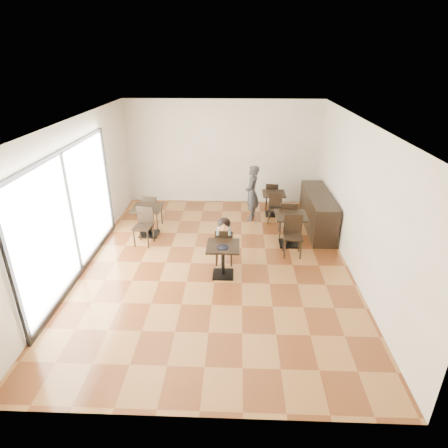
{
  "coord_description": "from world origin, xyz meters",
  "views": [
    {
      "loc": [
        0.47,
        -7.44,
        4.43
      ],
      "look_at": [
        0.18,
        0.01,
        1.0
      ],
      "focal_mm": 30.0,
      "sensor_mm": 36.0,
      "label": 1
    }
  ],
  "objects_px": {
    "child": "(224,241)",
    "chair_left_b": "(143,227)",
    "child_chair": "(224,245)",
    "adult_patron": "(252,193)",
    "chair_back_b": "(275,209)",
    "chair_mid_a": "(288,218)",
    "cafe_table_left": "(148,221)",
    "chair_left_a": "(153,210)",
    "cafe_table_mid": "(290,230)",
    "child_table": "(223,260)",
    "cafe_table_back": "(273,204)",
    "chair_mid_b": "(293,237)",
    "chair_back_a": "(272,195)"
  },
  "relations": [
    {
      "from": "cafe_table_left",
      "to": "adult_patron",
      "type": "bearing_deg",
      "value": 23.14
    },
    {
      "from": "adult_patron",
      "to": "chair_left_a",
      "type": "height_order",
      "value": "adult_patron"
    },
    {
      "from": "chair_mid_a",
      "to": "chair_left_b",
      "type": "height_order",
      "value": "chair_mid_a"
    },
    {
      "from": "chair_left_b",
      "to": "chair_back_a",
      "type": "relative_size",
      "value": 1.14
    },
    {
      "from": "child",
      "to": "chair_mid_a",
      "type": "bearing_deg",
      "value": 43.31
    },
    {
      "from": "child",
      "to": "chair_left_b",
      "type": "height_order",
      "value": "child"
    },
    {
      "from": "chair_mid_b",
      "to": "chair_back_a",
      "type": "distance_m",
      "value": 3.0
    },
    {
      "from": "child_chair",
      "to": "adult_patron",
      "type": "height_order",
      "value": "adult_patron"
    },
    {
      "from": "child",
      "to": "chair_left_b",
      "type": "xyz_separation_m",
      "value": [
        -2.05,
        0.82,
        -0.08
      ]
    },
    {
      "from": "child_table",
      "to": "chair_mid_b",
      "type": "distance_m",
      "value": 1.88
    },
    {
      "from": "adult_patron",
      "to": "cafe_table_mid",
      "type": "distance_m",
      "value": 1.87
    },
    {
      "from": "chair_back_a",
      "to": "chair_back_b",
      "type": "height_order",
      "value": "same"
    },
    {
      "from": "chair_mid_b",
      "to": "chair_left_b",
      "type": "relative_size",
      "value": 1.02
    },
    {
      "from": "cafe_table_mid",
      "to": "chair_mid_b",
      "type": "xyz_separation_m",
      "value": [
        0.0,
        -0.55,
        0.08
      ]
    },
    {
      "from": "chair_left_a",
      "to": "child",
      "type": "bearing_deg",
      "value": 146.84
    },
    {
      "from": "chair_back_b",
      "to": "chair_left_b",
      "type": "bearing_deg",
      "value": -148.52
    },
    {
      "from": "cafe_table_mid",
      "to": "cafe_table_left",
      "type": "relative_size",
      "value": 1.02
    },
    {
      "from": "cafe_table_left",
      "to": "chair_back_a",
      "type": "relative_size",
      "value": 0.95
    },
    {
      "from": "child",
      "to": "cafe_table_back",
      "type": "bearing_deg",
      "value": 64.69
    },
    {
      "from": "child_table",
      "to": "chair_back_b",
      "type": "bearing_deg",
      "value": 64.69
    },
    {
      "from": "chair_back_a",
      "to": "cafe_table_left",
      "type": "bearing_deg",
      "value": 38.81
    },
    {
      "from": "cafe_table_back",
      "to": "chair_left_a",
      "type": "height_order",
      "value": "chair_left_a"
    },
    {
      "from": "chair_mid_a",
      "to": "chair_back_a",
      "type": "distance_m",
      "value": 1.9
    },
    {
      "from": "cafe_table_back",
      "to": "chair_back_b",
      "type": "relative_size",
      "value": 0.83
    },
    {
      "from": "cafe_table_back",
      "to": "chair_mid_a",
      "type": "height_order",
      "value": "chair_mid_a"
    },
    {
      "from": "cafe_table_mid",
      "to": "chair_back_a",
      "type": "bearing_deg",
      "value": 96.09
    },
    {
      "from": "child",
      "to": "chair_left_a",
      "type": "xyz_separation_m",
      "value": [
        -2.05,
        1.92,
        -0.08
      ]
    },
    {
      "from": "cafe_table_back",
      "to": "child_chair",
      "type": "bearing_deg",
      "value": -115.31
    },
    {
      "from": "child_chair",
      "to": "chair_left_b",
      "type": "distance_m",
      "value": 2.21
    },
    {
      "from": "cafe_table_mid",
      "to": "cafe_table_left",
      "type": "xyz_separation_m",
      "value": [
        -3.65,
        0.41,
        -0.01
      ]
    },
    {
      "from": "chair_mid_a",
      "to": "chair_back_b",
      "type": "distance_m",
      "value": 0.83
    },
    {
      "from": "child_table",
      "to": "chair_back_a",
      "type": "relative_size",
      "value": 0.88
    },
    {
      "from": "child",
      "to": "chair_left_b",
      "type": "distance_m",
      "value": 2.21
    },
    {
      "from": "chair_left_a",
      "to": "chair_back_b",
      "type": "distance_m",
      "value": 3.42
    },
    {
      "from": "child",
      "to": "chair_mid_a",
      "type": "height_order",
      "value": "child"
    },
    {
      "from": "child_table",
      "to": "adult_patron",
      "type": "relative_size",
      "value": 0.46
    },
    {
      "from": "child_chair",
      "to": "cafe_table_back",
      "type": "distance_m",
      "value": 3.15
    },
    {
      "from": "cafe_table_mid",
      "to": "chair_back_b",
      "type": "distance_m",
      "value": 1.36
    },
    {
      "from": "child_chair",
      "to": "adult_patron",
      "type": "bearing_deg",
      "value": -105.3
    },
    {
      "from": "chair_back_a",
      "to": "cafe_table_back",
      "type": "bearing_deg",
      "value": 98.02
    },
    {
      "from": "adult_patron",
      "to": "chair_back_a",
      "type": "bearing_deg",
      "value": 150.61
    },
    {
      "from": "child_table",
      "to": "chair_back_b",
      "type": "xyz_separation_m",
      "value": [
        1.35,
        2.85,
        0.05
      ]
    },
    {
      "from": "cafe_table_back",
      "to": "chair_mid_a",
      "type": "xyz_separation_m",
      "value": [
        0.26,
        -1.33,
        0.14
      ]
    },
    {
      "from": "adult_patron",
      "to": "chair_mid_a",
      "type": "relative_size",
      "value": 1.63
    },
    {
      "from": "chair_mid_b",
      "to": "child",
      "type": "bearing_deg",
      "value": -163.22
    },
    {
      "from": "chair_mid_b",
      "to": "chair_back_a",
      "type": "relative_size",
      "value": 1.17
    },
    {
      "from": "child_table",
      "to": "cafe_table_mid",
      "type": "relative_size",
      "value": 0.91
    },
    {
      "from": "adult_patron",
      "to": "cafe_table_mid",
      "type": "relative_size",
      "value": 1.96
    },
    {
      "from": "cafe_table_mid",
      "to": "chair_back_b",
      "type": "xyz_separation_m",
      "value": [
        -0.26,
        1.33,
        0.01
      ]
    },
    {
      "from": "cafe_table_left",
      "to": "chair_mid_a",
      "type": "distance_m",
      "value": 3.66
    }
  ]
}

